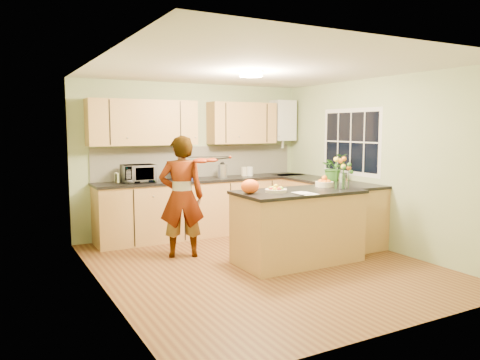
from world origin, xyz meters
TOP-DOWN VIEW (x-y plane):
  - floor at (0.00, 0.00)m, footprint 4.50×4.50m
  - ceiling at (0.00, 0.00)m, footprint 4.00×4.50m
  - wall_back at (0.00, 2.25)m, footprint 4.00×0.02m
  - wall_front at (0.00, -2.25)m, footprint 4.00×0.02m
  - wall_left at (-2.00, 0.00)m, footprint 0.02×4.50m
  - wall_right at (2.00, 0.00)m, footprint 0.02×4.50m
  - back_counter at (0.10, 1.95)m, footprint 3.64×0.62m
  - right_counter at (1.70, 0.85)m, footprint 0.62×2.24m
  - splashback at (0.10, 2.23)m, footprint 3.60×0.02m
  - upper_cabinets at (-0.18, 2.08)m, footprint 3.20×0.34m
  - boiler at (1.70, 2.09)m, footprint 0.40×0.30m
  - window_right at (1.99, 0.60)m, footprint 0.01×1.30m
  - light_switch at (-1.99, -0.60)m, footprint 0.02×0.09m
  - ceiling_lamp at (0.00, 0.30)m, footprint 0.30×0.30m
  - peninsula_island at (0.50, -0.08)m, footprint 1.66×0.85m
  - fruit_dish at (0.15, -0.08)m, footprint 0.28×0.28m
  - orange_bowl at (1.05, 0.07)m, footprint 0.25×0.25m
  - flower_vase at (1.10, -0.26)m, footprint 0.26×0.26m
  - orange_bag at (-0.20, -0.03)m, footprint 0.29×0.27m
  - papers at (0.40, -0.38)m, footprint 0.21×0.28m
  - violinist at (-0.75, 0.89)m, footprint 0.71×0.58m
  - violin at (-0.55, 0.67)m, footprint 0.57×0.49m
  - microwave at (-1.03, 1.95)m, footprint 0.49×0.33m
  - blue_box at (-0.28, 1.98)m, footprint 0.33×0.25m
  - kettle at (0.39, 1.92)m, footprint 0.16×0.16m
  - jar_cream at (0.84, 1.98)m, footprint 0.10×0.10m
  - jar_white at (0.93, 1.95)m, footprint 0.13×0.13m
  - potted_plant at (1.70, 0.66)m, footprint 0.41×0.36m

SIDE VIEW (x-z plane):
  - floor at x=0.00m, z-range 0.00..0.00m
  - back_counter at x=0.10m, z-range 0.00..0.94m
  - right_counter at x=1.70m, z-range 0.00..0.94m
  - peninsula_island at x=0.50m, z-range 0.00..0.96m
  - violinist at x=-0.75m, z-range 0.00..1.67m
  - papers at x=0.40m, z-range 0.95..0.97m
  - fruit_dish at x=0.15m, z-range 0.95..1.04m
  - orange_bowl at x=1.05m, z-range 0.94..1.09m
  - jar_cream at x=0.84m, z-range 0.94..1.10m
  - jar_white at x=0.93m, z-range 0.94..1.10m
  - orange_bag at x=-0.20m, z-range 0.95..1.13m
  - blue_box at x=-0.28m, z-range 0.94..1.19m
  - kettle at x=0.39m, z-range 0.91..1.22m
  - microwave at x=-1.03m, z-range 0.94..1.21m
  - potted_plant at x=1.70m, z-range 0.94..1.37m
  - splashback at x=0.10m, z-range 0.94..1.46m
  - wall_back at x=0.00m, z-range 0.00..2.50m
  - wall_front at x=0.00m, z-range 0.00..2.50m
  - wall_left at x=-2.00m, z-range 0.00..2.50m
  - wall_right at x=2.00m, z-range 0.00..2.50m
  - flower_vase at x=1.10m, z-range 1.03..1.51m
  - light_switch at x=-1.99m, z-range 1.26..1.34m
  - violin at x=-0.55m, z-range 1.26..1.41m
  - window_right at x=1.99m, z-range 1.02..2.08m
  - upper_cabinets at x=-0.18m, z-range 1.50..2.20m
  - boiler at x=1.70m, z-range 1.47..2.33m
  - ceiling_lamp at x=0.00m, z-range 2.43..2.50m
  - ceiling at x=0.00m, z-range 2.49..2.51m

